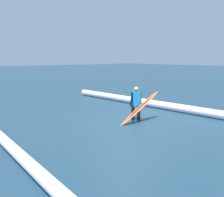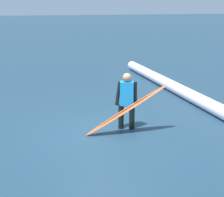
{
  "view_description": "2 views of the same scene",
  "coord_description": "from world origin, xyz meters",
  "views": [
    {
      "loc": [
        -7.24,
        6.98,
        2.69
      ],
      "look_at": [
        0.48,
        0.36,
        1.01
      ],
      "focal_mm": 39.85,
      "sensor_mm": 36.0,
      "label": 1
    },
    {
      "loc": [
        -7.87,
        1.67,
        3.18
      ],
      "look_at": [
        0.6,
        -0.38,
        0.67
      ],
      "focal_mm": 54.33,
      "sensor_mm": 36.0,
      "label": 2
    }
  ],
  "objects": [
    {
      "name": "surfboard",
      "position": [
        -0.29,
        -0.53,
        0.62
      ],
      "size": [
        0.45,
        2.07,
        1.26
      ],
      "color": "#E55926",
      "rests_on": "ground_plane"
    },
    {
      "name": "wave_crest_midground",
      "position": [
        -1.74,
        4.83,
        0.15
      ],
      "size": [
        15.81,
        1.06,
        0.31
      ],
      "primitive_type": "cylinder",
      "rotation": [
        0.0,
        1.57,
        -0.05
      ],
      "color": "white",
      "rests_on": "ground_plane"
    },
    {
      "name": "wave_crest_foreground",
      "position": [
        -0.07,
        -3.47,
        0.2
      ],
      "size": [
        15.39,
        1.22,
        0.39
      ],
      "primitive_type": "cylinder",
      "rotation": [
        0.0,
        1.57,
        0.05
      ],
      "color": "white",
      "rests_on": "ground_plane"
    },
    {
      "name": "ground_plane",
      "position": [
        0.0,
        0.0,
        0.0
      ],
      "size": [
        147.5,
        147.5,
        0.0
      ],
      "primitive_type": "plane",
      "color": "#1E3A4E"
    },
    {
      "name": "surfer",
      "position": [
        0.05,
        -0.63,
        0.81
      ],
      "size": [
        0.29,
        0.55,
        1.46
      ],
      "rotation": [
        0.0,
        0.0,
        1.28
      ],
      "color": "black",
      "rests_on": "ground_plane"
    }
  ]
}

